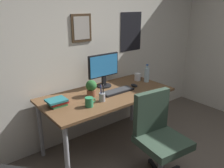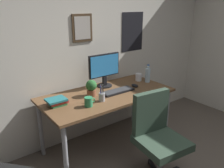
% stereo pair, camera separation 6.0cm
% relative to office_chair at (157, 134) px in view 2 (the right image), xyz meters
% --- Properties ---
extents(wall_back, '(4.40, 0.10, 2.60)m').
position_rel_office_chair_xyz_m(wall_back, '(0.04, 1.24, 0.77)').
color(wall_back, silver).
rests_on(wall_back, ground_plane).
extents(desk, '(1.62, 0.79, 0.75)m').
position_rel_office_chair_xyz_m(desk, '(-0.09, 0.76, 0.15)').
color(desk, brown).
rests_on(desk, ground_plane).
extents(office_chair, '(0.57, 0.57, 0.95)m').
position_rel_office_chair_xyz_m(office_chair, '(0.00, 0.00, 0.00)').
color(office_chair, '#334738').
rests_on(office_chair, ground_plane).
extents(monitor, '(0.46, 0.20, 0.43)m').
position_rel_office_chair_xyz_m(monitor, '(0.03, 1.00, 0.47)').
color(monitor, black).
rests_on(monitor, desk).
extents(keyboard, '(0.43, 0.15, 0.03)m').
position_rel_office_chair_xyz_m(keyboard, '(0.04, 0.72, 0.24)').
color(keyboard, black).
rests_on(keyboard, desk).
extents(computer_mouse, '(0.06, 0.11, 0.04)m').
position_rel_office_chair_xyz_m(computer_mouse, '(0.34, 0.73, 0.24)').
color(computer_mouse, black).
rests_on(computer_mouse, desk).
extents(water_bottle, '(0.07, 0.07, 0.25)m').
position_rel_office_chair_xyz_m(water_bottle, '(0.62, 0.77, 0.33)').
color(water_bottle, silver).
rests_on(water_bottle, desk).
extents(coffee_mug_near, '(0.13, 0.09, 0.10)m').
position_rel_office_chair_xyz_m(coffee_mug_near, '(-0.46, 0.57, 0.28)').
color(coffee_mug_near, '#2D8C59').
rests_on(coffee_mug_near, desk).
extents(coffee_mug_far, '(0.13, 0.09, 0.10)m').
position_rel_office_chair_xyz_m(coffee_mug_far, '(0.57, 0.90, 0.28)').
color(coffee_mug_far, white).
rests_on(coffee_mug_far, desk).
extents(potted_plant, '(0.13, 0.13, 0.20)m').
position_rel_office_chair_xyz_m(potted_plant, '(-0.28, 0.82, 0.33)').
color(potted_plant, brown).
rests_on(potted_plant, desk).
extents(pen_cup, '(0.07, 0.07, 0.20)m').
position_rel_office_chair_xyz_m(pen_cup, '(-0.27, 0.61, 0.28)').
color(pen_cup, '#9EA0A5').
rests_on(pen_cup, desk).
extents(book_stack_left, '(0.22, 0.18, 0.08)m').
position_rel_office_chair_xyz_m(book_stack_left, '(-0.72, 0.81, 0.27)').
color(book_stack_left, '#33723F').
rests_on(book_stack_left, desk).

